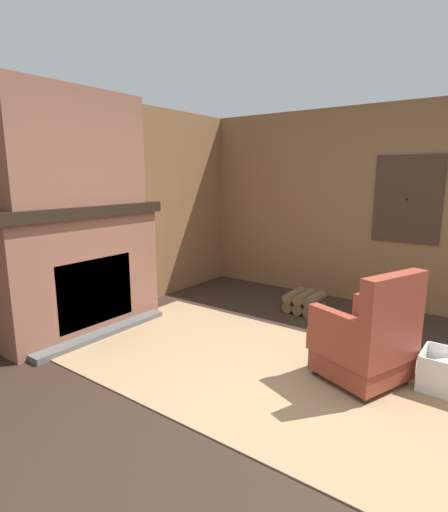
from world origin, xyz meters
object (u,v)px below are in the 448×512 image
object	(u,v)px
armchair	(367,341)
oil_lamp_vase	(2,199)
firewood_stack	(304,302)
storage_case	(86,199)

from	to	relation	value
armchair	oil_lamp_vase	world-z (taller)	oil_lamp_vase
armchair	oil_lamp_vase	bearing A→B (deg)	47.43
armchair	firewood_stack	bearing A→B (deg)	-27.30
armchair	storage_case	distance (m)	3.03
armchair	storage_case	bearing A→B (deg)	32.04
oil_lamp_vase	storage_case	xyz separation A→B (m)	(0.00, 0.84, -0.04)
armchair	oil_lamp_vase	xyz separation A→B (m)	(-2.80, -1.36, 1.08)
storage_case	armchair	bearing A→B (deg)	10.43
armchair	storage_case	xyz separation A→B (m)	(-2.80, -0.52, 1.04)
armchair	firewood_stack	xyz separation A→B (m)	(-1.12, 1.29, -0.23)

